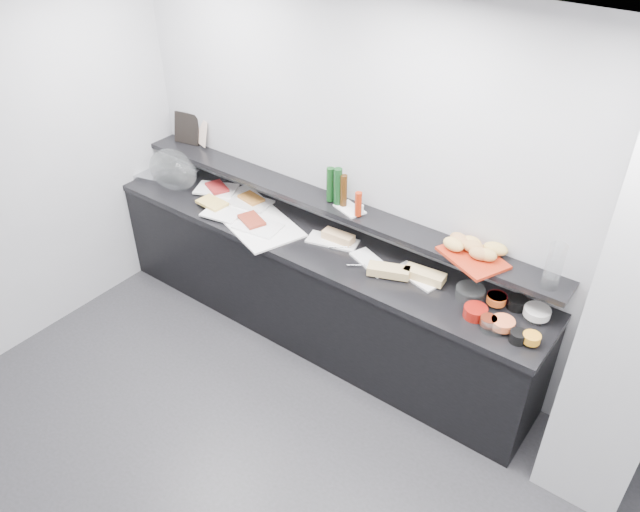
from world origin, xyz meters
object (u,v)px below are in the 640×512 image
Objects in this scene: cloche_base at (166,175)px; condiment_tray at (350,209)px; sandwich_plate_mid at (371,262)px; carafe at (554,266)px; framed_print at (187,128)px; bread_tray at (473,258)px.

condiment_tray is at bearing -9.50° from cloche_base.
carafe is at bearing 27.76° from sandwich_plate_mid.
framed_print is at bearing 63.11° from cloche_base.
cloche_base is 1.40× the size of sandwich_plate_mid.
condiment_tray reaches higher than sandwich_plate_mid.
carafe reaches higher than cloche_base.
carafe reaches higher than framed_print.
sandwich_plate_mid is 1.12× the size of carafe.
framed_print is 0.64× the size of bread_tray.
framed_print reaches higher than condiment_tray.
carafe is (1.46, -0.02, 0.14)m from condiment_tray.
bread_tray reaches higher than sandwich_plate_mid.
sandwich_plate_mid is at bearing -173.35° from carafe.
sandwich_plate_mid is 1.30× the size of framed_print.
sandwich_plate_mid is at bearing -14.46° from cloche_base.
cloche_base is 1.58× the size of carafe.
cloche_base is 1.84m from condiment_tray.
carafe is at bearing -13.76° from framed_print.
cloche_base reaches higher than sandwich_plate_mid.
cloche_base is 2.12m from sandwich_plate_mid.
bread_tray reaches higher than condiment_tray.
framed_print is at bearing 177.87° from carafe.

